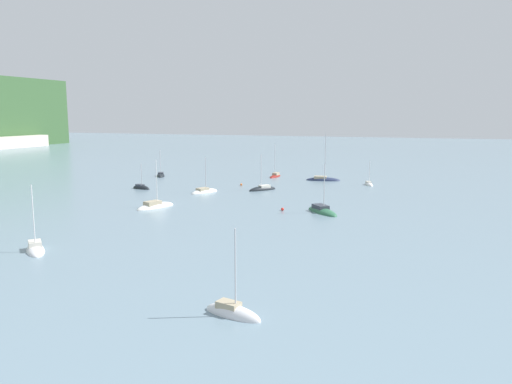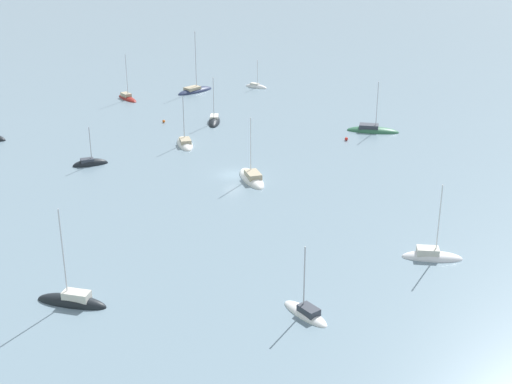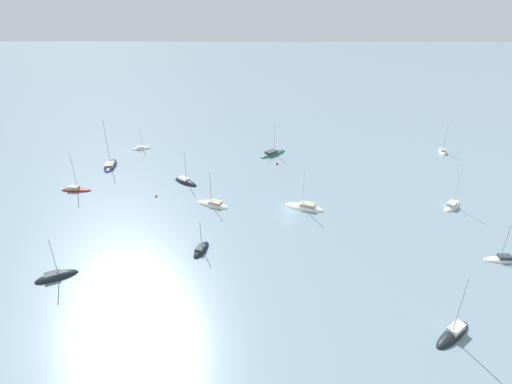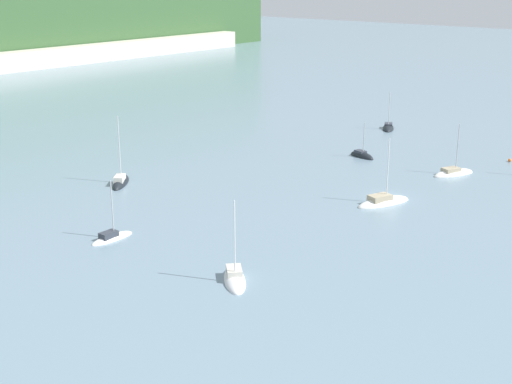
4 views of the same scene
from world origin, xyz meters
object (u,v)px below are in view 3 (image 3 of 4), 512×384
object	(u,v)px
sailboat_11	(452,206)
sailboat_6	(453,335)
sailboat_3	(305,208)
sailboat_0	(110,166)
sailboat_4	(76,190)
sailboat_9	(213,205)
mooring_buoy_0	(156,196)
sailboat_1	(201,250)
mooring_buoy_1	(277,164)
sailboat_5	(142,149)
sailboat_8	(186,182)
sailboat_2	(273,154)
sailboat_7	(56,277)
sailboat_12	(442,152)
sailboat_10	(501,260)

from	to	relation	value
sailboat_11	sailboat_6	bearing A→B (deg)	-159.41
sailboat_3	sailboat_0	bearing A→B (deg)	-3.93
sailboat_4	sailboat_9	bearing A→B (deg)	-9.06
sailboat_11	mooring_buoy_0	xyz separation A→B (m)	(64.20, -3.66, 0.14)
sailboat_0	sailboat_11	size ratio (longest dim) A/B	1.40
sailboat_1	sailboat_9	size ratio (longest dim) A/B	0.77
sailboat_4	mooring_buoy_1	xyz separation A→B (m)	(-46.83, -15.91, 0.14)
sailboat_5	sailboat_8	world-z (taller)	sailboat_8
mooring_buoy_1	sailboat_8	bearing A→B (deg)	27.01
sailboat_2	sailboat_9	size ratio (longest dim) A/B	1.09
sailboat_0	sailboat_7	world-z (taller)	sailboat_0
sailboat_2	sailboat_9	world-z (taller)	sailboat_2
sailboat_7	mooring_buoy_1	world-z (taller)	sailboat_7
sailboat_11	sailboat_12	world-z (taller)	sailboat_11
sailboat_7	sailboat_5	bearing A→B (deg)	63.70
sailboat_10	sailboat_12	xyz separation A→B (m)	(-10.29, -50.63, -0.04)
sailboat_3	sailboat_4	xyz separation A→B (m)	(51.84, -7.60, 0.04)
sailboat_10	sailboat_12	world-z (taller)	sailboat_12
sailboat_7	mooring_buoy_0	xyz separation A→B (m)	(-9.49, -28.08, 0.19)
sailboat_4	sailboat_8	distance (m)	24.94
sailboat_11	sailboat_1	bearing A→B (deg)	151.44
sailboat_2	sailboat_4	xyz separation A→B (m)	(45.89, 23.08, 0.04)
sailboat_9	sailboat_12	size ratio (longest dim) A/B	1.00
sailboat_4	sailboat_9	xyz separation A→B (m)	(-32.35, 6.58, -0.06)
sailboat_7	sailboat_9	xyz separation A→B (m)	(-22.64, -24.31, 0.01)
sailboat_11	sailboat_5	bearing A→B (deg)	109.63
sailboat_4	sailboat_5	distance (m)	27.93
mooring_buoy_1	sailboat_3	bearing A→B (deg)	102.02
sailboat_1	sailboat_8	bearing A→B (deg)	31.43
sailboat_0	sailboat_3	world-z (taller)	sailboat_0
sailboat_1	sailboat_10	world-z (taller)	sailboat_10
sailboat_11	sailboat_10	bearing A→B (deg)	-135.28
sailboat_6	sailboat_11	xyz separation A→B (m)	(-15.02, -35.70, -0.01)
sailboat_6	mooring_buoy_0	bearing A→B (deg)	-77.05
sailboat_2	sailboat_6	xyz separation A→B (m)	(-22.50, 65.26, 0.03)
sailboat_9	sailboat_1	bearing A→B (deg)	112.54
sailboat_4	sailboat_11	size ratio (longest dim) A/B	1.02
sailboat_0	sailboat_3	size ratio (longest dim) A/B	1.34
sailboat_2	sailboat_7	size ratio (longest dim) A/B	1.17
sailboat_10	sailboat_7	bearing A→B (deg)	4.01
sailboat_5	sailboat_12	distance (m)	86.17
sailboat_2	sailboat_10	world-z (taller)	sailboat_2
sailboat_3	sailboat_8	world-z (taller)	sailboat_3
sailboat_0	mooring_buoy_1	size ratio (longest dim) A/B	23.27
sailboat_10	sailboat_11	world-z (taller)	sailboat_11
sailboat_4	sailboat_8	bearing A→B (deg)	12.93
sailboat_0	sailboat_3	xyz separation A→B (m)	(-48.72, 21.81, 0.00)
sailboat_2	mooring_buoy_0	size ratio (longest dim) A/B	18.40
sailboat_2	sailboat_3	world-z (taller)	sailboat_3
sailboat_0	sailboat_4	xyz separation A→B (m)	(3.12, 14.20, 0.04)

